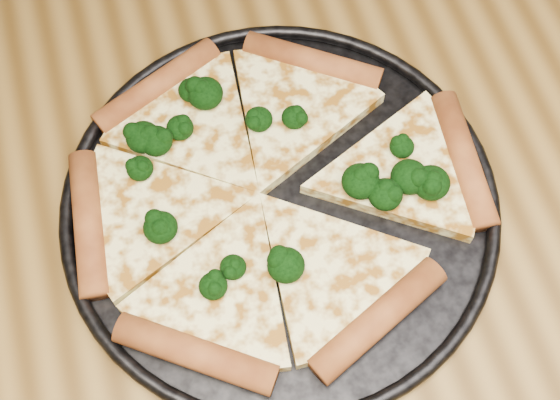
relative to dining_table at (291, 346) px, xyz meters
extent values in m
cube|color=brown|center=(0.00, 0.00, 0.07)|extent=(1.20, 0.90, 0.04)
cube|color=brown|center=(0.54, 0.39, -0.30)|extent=(0.06, 0.06, 0.71)
cylinder|color=black|center=(0.02, 0.09, 0.09)|extent=(0.34, 0.34, 0.01)
torus|color=black|center=(0.02, 0.09, 0.10)|extent=(0.35, 0.35, 0.01)
cylinder|color=#A25828|center=(0.08, 0.21, 0.11)|extent=(0.11, 0.09, 0.02)
cylinder|color=#A25828|center=(-0.05, 0.22, 0.11)|extent=(0.12, 0.07, 0.02)
cylinder|color=#A25828|center=(-0.13, 0.11, 0.11)|extent=(0.04, 0.12, 0.02)
cylinder|color=#A25828|center=(-0.08, -0.01, 0.11)|extent=(0.11, 0.09, 0.02)
cylinder|color=#A25828|center=(0.06, -0.03, 0.11)|extent=(0.12, 0.07, 0.02)
cylinder|color=#A25828|center=(0.17, 0.08, 0.11)|extent=(0.04, 0.12, 0.02)
ellipsoid|color=black|center=(-0.08, 0.09, 0.12)|extent=(0.03, 0.03, 0.02)
ellipsoid|color=black|center=(-0.07, 0.16, 0.12)|extent=(0.03, 0.03, 0.02)
ellipsoid|color=black|center=(0.12, 0.07, 0.12)|extent=(0.03, 0.03, 0.02)
ellipsoid|color=black|center=(-0.03, 0.04, 0.12)|extent=(0.02, 0.02, 0.02)
ellipsoid|color=black|center=(0.05, 0.15, 0.12)|extent=(0.02, 0.02, 0.02)
ellipsoid|color=black|center=(0.12, 0.10, 0.12)|extent=(0.02, 0.02, 0.02)
ellipsoid|color=black|center=(0.10, 0.07, 0.12)|extent=(0.03, 0.03, 0.02)
ellipsoid|color=black|center=(0.00, 0.03, 0.12)|extent=(0.03, 0.03, 0.02)
ellipsoid|color=black|center=(0.13, 0.06, 0.12)|extent=(0.03, 0.03, 0.02)
ellipsoid|color=black|center=(-0.05, 0.03, 0.12)|extent=(0.02, 0.02, 0.02)
ellipsoid|color=black|center=(-0.03, 0.20, 0.12)|extent=(0.02, 0.02, 0.02)
ellipsoid|color=black|center=(-0.02, 0.20, 0.12)|extent=(0.03, 0.03, 0.02)
ellipsoid|color=black|center=(0.02, 0.16, 0.12)|extent=(0.02, 0.02, 0.02)
ellipsoid|color=black|center=(-0.05, 0.17, 0.12)|extent=(0.02, 0.02, 0.02)
ellipsoid|color=black|center=(-0.08, 0.14, 0.12)|extent=(0.02, 0.02, 0.02)
ellipsoid|color=black|center=(-0.08, 0.17, 0.12)|extent=(0.03, 0.03, 0.02)
ellipsoid|color=black|center=(0.08, 0.08, 0.12)|extent=(0.03, 0.03, 0.02)
camera|label=1|loc=(-0.06, -0.16, 0.65)|focal=48.49mm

